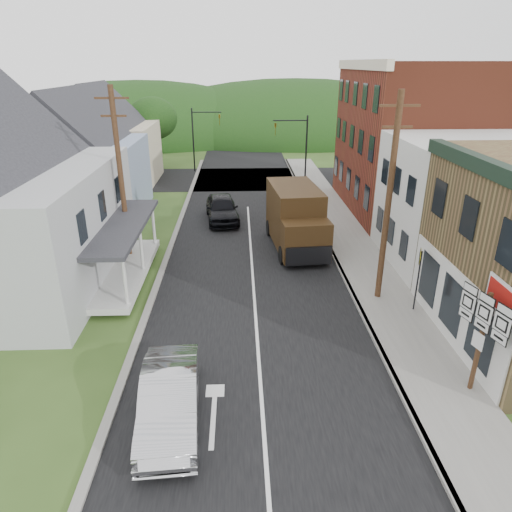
{
  "coord_description": "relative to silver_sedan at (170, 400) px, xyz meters",
  "views": [
    {
      "loc": [
        -0.61,
        -14.64,
        9.92
      ],
      "look_at": [
        0.07,
        3.51,
        2.2
      ],
      "focal_mm": 32.0,
      "sensor_mm": 36.0,
      "label": 1
    }
  ],
  "objects": [
    {
      "name": "curb_right",
      "position": [
        7.3,
        11.87,
        -0.7
      ],
      "size": [
        0.2,
        55.0,
        0.15
      ],
      "primitive_type": "cube",
      "color": "slate",
      "rests_on": "ground"
    },
    {
      "name": "dark_sedan",
      "position": [
        0.95,
        18.82,
        0.08
      ],
      "size": [
        2.58,
        5.22,
        1.71
      ],
      "primitive_type": "imported",
      "rotation": [
        0.0,
        0.0,
        0.11
      ],
      "color": "black",
      "rests_on": "ground"
    },
    {
      "name": "delivery_van",
      "position": [
        5.33,
        13.72,
        0.99
      ],
      "size": [
        3.1,
        6.45,
        3.49
      ],
      "rotation": [
        0.0,
        0.0,
        0.1
      ],
      "color": "#311F0D",
      "rests_on": "ground"
    },
    {
      "name": "storefront_white",
      "position": [
        14.05,
        11.37,
        2.47
      ],
      "size": [
        8.0,
        7.0,
        6.5
      ],
      "primitive_type": "cube",
      "color": "silver",
      "rests_on": "ground"
    },
    {
      "name": "warning_sign",
      "position": [
        9.52,
        6.11,
        1.2
      ],
      "size": [
        0.3,
        0.75,
        2.87
      ],
      "rotation": [
        0.0,
        0.0,
        -0.36
      ],
      "color": "black",
      "rests_on": "sidewalk_right"
    },
    {
      "name": "road",
      "position": [
        2.75,
        13.87,
        -0.78
      ],
      "size": [
        9.0,
        90.0,
        0.02
      ],
      "primitive_type": "cube",
      "color": "black",
      "rests_on": "ground"
    },
    {
      "name": "utility_pole_left",
      "position": [
        -3.75,
        11.87,
        3.88
      ],
      "size": [
        1.6,
        0.26,
        9.0
      ],
      "color": "#472D19",
      "rests_on": "ground"
    },
    {
      "name": "utility_pole_right",
      "position": [
        8.35,
        7.37,
        3.88
      ],
      "size": [
        1.6,
        0.26,
        9.0
      ],
      "color": "#472D19",
      "rests_on": "ground"
    },
    {
      "name": "traffic_signal_left",
      "position": [
        -1.55,
        34.37,
        2.98
      ],
      "size": [
        2.87,
        0.2,
        6.0
      ],
      "color": "black",
      "rests_on": "ground"
    },
    {
      "name": "curb_left",
      "position": [
        -1.9,
        11.87,
        -0.72
      ],
      "size": [
        0.3,
        55.0,
        0.12
      ],
      "primitive_type": "cube",
      "color": "slate",
      "rests_on": "ground"
    },
    {
      "name": "forested_ridge",
      "position": [
        2.75,
        58.87,
        -0.78
      ],
      "size": [
        90.0,
        30.0,
        16.0
      ],
      "primitive_type": "ellipsoid",
      "color": "black",
      "rests_on": "ground"
    },
    {
      "name": "traffic_signal_right",
      "position": [
        7.05,
        27.37,
        2.98
      ],
      "size": [
        2.87,
        0.2,
        6.0
      ],
      "color": "black",
      "rests_on": "ground"
    },
    {
      "name": "tree_left_d",
      "position": [
        -6.25,
        35.87,
        4.11
      ],
      "size": [
        4.8,
        4.8,
        6.94
      ],
      "color": "#382616",
      "rests_on": "ground"
    },
    {
      "name": "house_blue",
      "position": [
        -8.25,
        20.87,
        2.91
      ],
      "size": [
        7.14,
        8.16,
        7.28
      ],
      "color": "#7B8DA8",
      "rests_on": "ground"
    },
    {
      "name": "cross_road",
      "position": [
        2.75,
        30.87,
        -0.78
      ],
      "size": [
        60.0,
        9.0,
        0.02
      ],
      "primitive_type": "cube",
      "color": "black",
      "rests_on": "ground"
    },
    {
      "name": "sidewalk_right",
      "position": [
        8.65,
        11.87,
        -0.7
      ],
      "size": [
        2.8,
        55.0,
        0.15
      ],
      "primitive_type": "cube",
      "color": "slate",
      "rests_on": "ground"
    },
    {
      "name": "storefront_red",
      "position": [
        14.05,
        20.87,
        4.22
      ],
      "size": [
        8.0,
        12.0,
        10.0
      ],
      "primitive_type": "cube",
      "color": "maroon",
      "rests_on": "ground"
    },
    {
      "name": "silver_sedan",
      "position": [
        0.0,
        0.0,
        0.0
      ],
      "size": [
        2.0,
        4.83,
        1.56
      ],
      "primitive_type": "imported",
      "rotation": [
        0.0,
        0.0,
        0.08
      ],
      "color": "#B0B0B5",
      "rests_on": "ground"
    },
    {
      "name": "house_cream",
      "position": [
        -8.75,
        29.87,
        2.91
      ],
      "size": [
        7.14,
        8.16,
        7.28
      ],
      "color": "beige",
      "rests_on": "ground"
    },
    {
      "name": "route_sign_cluster",
      "position": [
        9.5,
        0.92,
        1.64
      ],
      "size": [
        0.57,
        1.95,
        3.49
      ],
      "rotation": [
        0.0,
        0.0,
        0.25
      ],
      "color": "#472D19",
      "rests_on": "sidewalk_right"
    },
    {
      "name": "ground",
      "position": [
        2.75,
        3.87,
        -0.78
      ],
      "size": [
        120.0,
        120.0,
        0.0
      ],
      "primitive_type": "plane",
      "color": "#2D4719",
      "rests_on": "ground"
    }
  ]
}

